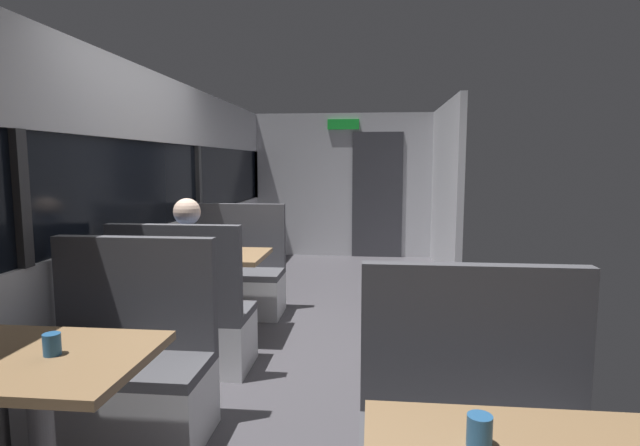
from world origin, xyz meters
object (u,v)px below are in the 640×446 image
object	(u,v)px
bench_near_window_facing_entry	(125,379)
bench_mid_window_facing_entry	(236,281)
dining_table_mid_window	(214,265)
coffee_cup_primary	(479,431)
bench_mid_window_facing_end	(185,326)
coffee_cup_secondary	(52,344)
seated_passenger	(188,295)
dining_table_near_window	(38,379)

from	to	relation	value
bench_near_window_facing_entry	bench_mid_window_facing_entry	world-z (taller)	same
dining_table_mid_window	coffee_cup_primary	xyz separation A→B (m)	(1.66, -2.80, 0.15)
bench_mid_window_facing_end	coffee_cup_secondary	size ratio (longest dim) A/B	12.22
seated_passenger	dining_table_near_window	bearing A→B (deg)	-90.00
dining_table_near_window	seated_passenger	size ratio (longest dim) A/B	0.71
dining_table_mid_window	coffee_cup_secondary	world-z (taller)	coffee_cup_secondary
coffee_cup_primary	coffee_cup_secondary	world-z (taller)	same
coffee_cup_secondary	bench_mid_window_facing_end	bearing A→B (deg)	92.26
dining_table_mid_window	coffee_cup_secondary	xyz separation A→B (m)	(0.06, -2.30, 0.15)
seated_passenger	bench_mid_window_facing_end	bearing A→B (deg)	-90.00
bench_mid_window_facing_end	bench_near_window_facing_entry	bearing A→B (deg)	-90.00
dining_table_near_window	dining_table_mid_window	distance (m)	2.31
dining_table_near_window	coffee_cup_primary	world-z (taller)	coffee_cup_primary
coffee_cup_primary	bench_mid_window_facing_end	bearing A→B (deg)	128.21
dining_table_near_window	dining_table_mid_window	xyz separation A→B (m)	(0.00, 2.31, 0.00)
dining_table_mid_window	seated_passenger	xyz separation A→B (m)	(0.00, -0.63, -0.10)
dining_table_near_window	seated_passenger	world-z (taller)	seated_passenger
bench_near_window_facing_entry	coffee_cup_secondary	xyz separation A→B (m)	(0.06, -0.69, 0.46)
bench_mid_window_facing_entry	seated_passenger	bearing A→B (deg)	-90.00
bench_mid_window_facing_entry	seated_passenger	size ratio (longest dim) A/B	0.87
dining_table_near_window	coffee_cup_primary	bearing A→B (deg)	-16.52
dining_table_near_window	coffee_cup_primary	xyz separation A→B (m)	(1.66, -0.49, 0.15)
bench_mid_window_facing_end	bench_mid_window_facing_entry	size ratio (longest dim) A/B	1.00
dining_table_mid_window	coffee_cup_primary	bearing A→B (deg)	-59.42
bench_near_window_facing_entry	dining_table_mid_window	size ratio (longest dim) A/B	1.22
dining_table_mid_window	bench_mid_window_facing_entry	bearing A→B (deg)	90.00
dining_table_near_window	dining_table_mid_window	bearing A→B (deg)	90.00
bench_near_window_facing_entry	seated_passenger	world-z (taller)	seated_passenger
coffee_cup_primary	coffee_cup_secondary	bearing A→B (deg)	162.47
dining_table_mid_window	bench_near_window_facing_entry	bearing A→B (deg)	-90.00
bench_near_window_facing_entry	dining_table_mid_window	xyz separation A→B (m)	(0.00, 1.61, 0.31)
bench_near_window_facing_entry	seated_passenger	distance (m)	1.01
dining_table_near_window	bench_near_window_facing_entry	bearing A→B (deg)	90.00
bench_near_window_facing_entry	coffee_cup_secondary	size ratio (longest dim) A/B	12.22
bench_near_window_facing_entry	seated_passenger	xyz separation A→B (m)	(0.00, 0.99, 0.21)
seated_passenger	coffee_cup_primary	size ratio (longest dim) A/B	14.00
dining_table_near_window	bench_mid_window_facing_entry	world-z (taller)	bench_mid_window_facing_entry
bench_mid_window_facing_entry	bench_mid_window_facing_end	bearing A→B (deg)	-90.00
dining_table_mid_window	seated_passenger	distance (m)	0.64
dining_table_near_window	dining_table_mid_window	world-z (taller)	same
bench_near_window_facing_entry	coffee_cup_primary	xyz separation A→B (m)	(1.66, -1.19, 0.46)
bench_near_window_facing_entry	seated_passenger	bearing A→B (deg)	90.00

